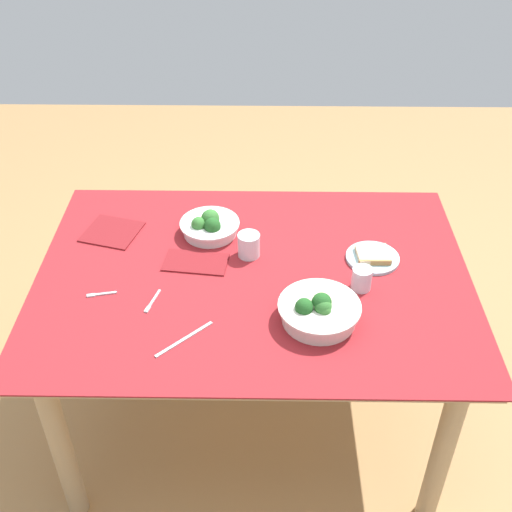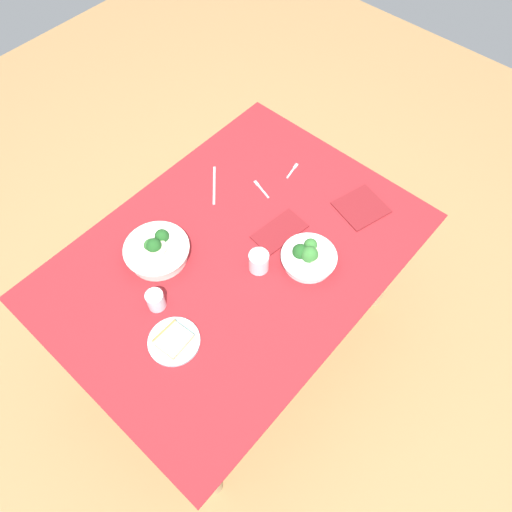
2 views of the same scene
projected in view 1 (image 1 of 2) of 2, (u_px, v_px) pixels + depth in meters
ground_plane at (254, 416)px, 2.63m from camera, size 6.00×6.00×0.00m
dining_table at (253, 297)px, 2.24m from camera, size 1.47×1.07×0.75m
broccoli_bowl_far at (210, 226)px, 2.34m from camera, size 0.22×0.22×0.10m
broccoli_bowl_near at (319, 311)px, 1.97m from camera, size 0.26×0.26×0.11m
bread_side_plate at (373, 257)px, 2.23m from camera, size 0.19×0.19×0.03m
water_glass_center at (362, 279)px, 2.09m from camera, size 0.07×0.07×0.08m
water_glass_side at (249, 245)px, 2.23m from camera, size 0.08×0.08×0.09m
fork_by_far_bowl at (152, 302)px, 2.06m from camera, size 0.04×0.11×0.00m
fork_by_near_bowl at (100, 294)px, 2.09m from camera, size 0.10×0.03×0.00m
table_knife_left at (184, 339)px, 1.93m from camera, size 0.16×0.16×0.00m
napkin_folded_upper at (112, 232)px, 2.36m from camera, size 0.23×0.22×0.01m
napkin_folded_lower at (196, 262)px, 2.22m from camera, size 0.23×0.15×0.01m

